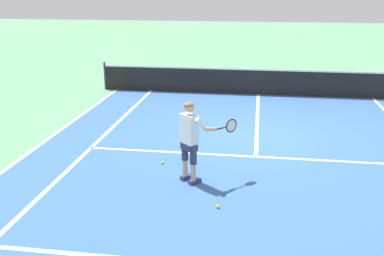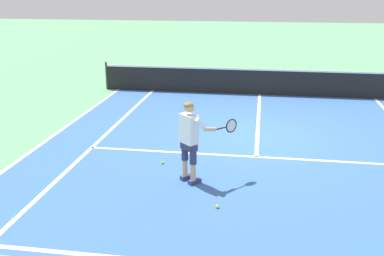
# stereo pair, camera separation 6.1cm
# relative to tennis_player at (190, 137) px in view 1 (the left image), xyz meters

# --- Properties ---
(ground_plane) EXTENTS (80.00, 80.00, 0.00)m
(ground_plane) POSITION_rel_tennis_player_xyz_m (1.33, 3.09, -0.99)
(ground_plane) COLOR #609E70
(court_inner_surface) EXTENTS (10.98, 11.27, 0.00)m
(court_inner_surface) POSITION_rel_tennis_player_xyz_m (1.33, 2.58, -0.99)
(court_inner_surface) COLOR #3866A8
(court_inner_surface) RESTS_ON ground
(line_service) EXTENTS (8.23, 0.10, 0.01)m
(line_service) POSITION_rel_tennis_player_xyz_m (1.33, 1.62, -0.99)
(line_service) COLOR white
(line_service) RESTS_ON ground
(line_centre_service) EXTENTS (0.10, 6.40, 0.01)m
(line_centre_service) POSITION_rel_tennis_player_xyz_m (1.33, 4.82, -0.99)
(line_centre_service) COLOR white
(line_centre_service) RESTS_ON ground
(line_singles_left) EXTENTS (0.10, 10.87, 0.01)m
(line_singles_left) POSITION_rel_tennis_player_xyz_m (-2.78, 2.58, -0.99)
(line_singles_left) COLOR white
(line_singles_left) RESTS_ON ground
(line_doubles_left) EXTENTS (0.10, 10.87, 0.01)m
(line_doubles_left) POSITION_rel_tennis_player_xyz_m (-4.16, 2.58, -0.99)
(line_doubles_left) COLOR white
(line_doubles_left) RESTS_ON ground
(tennis_net) EXTENTS (11.96, 0.08, 1.07)m
(tennis_net) POSITION_rel_tennis_player_xyz_m (1.33, 8.02, -0.49)
(tennis_net) COLOR #333338
(tennis_net) RESTS_ON ground
(tennis_player) EXTENTS (1.15, 0.76, 1.71)m
(tennis_player) POSITION_rel_tennis_player_xyz_m (0.00, 0.00, 0.00)
(tennis_player) COLOR navy
(tennis_player) RESTS_ON ground
(tennis_ball_near_feet) EXTENTS (0.07, 0.07, 0.07)m
(tennis_ball_near_feet) POSITION_rel_tennis_player_xyz_m (-0.78, 0.85, -0.96)
(tennis_ball_near_feet) COLOR #CCE02D
(tennis_ball_near_feet) RESTS_ON ground
(tennis_ball_by_baseline) EXTENTS (0.07, 0.07, 0.07)m
(tennis_ball_by_baseline) POSITION_rel_tennis_player_xyz_m (0.67, -1.07, -0.96)
(tennis_ball_by_baseline) COLOR #CCE02D
(tennis_ball_by_baseline) RESTS_ON ground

